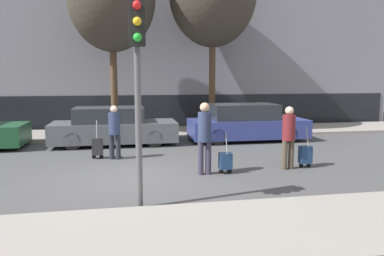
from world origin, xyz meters
TOP-DOWN VIEW (x-y plane):
  - ground_plane at (0.00, 0.00)m, footprint 80.00×80.00m
  - sidewalk_near at (0.00, -3.75)m, footprint 28.00×2.50m
  - sidewalk_far at (0.00, 7.00)m, footprint 28.00×3.00m
  - building_facade at (0.00, 10.71)m, footprint 28.00×3.08m
  - parked_car_1 at (-0.56, 4.72)m, footprint 4.50×1.75m
  - parked_car_2 at (4.54, 4.69)m, footprint 4.54×1.77m
  - pedestrian_left at (-0.46, 2.21)m, footprint 0.34×0.34m
  - trolley_left at (-0.99, 2.38)m, footprint 0.34×0.29m
  - pedestrian_center at (1.82, -0.05)m, footprint 0.35×0.34m
  - trolley_center at (2.37, -0.06)m, footprint 0.34×0.29m
  - pedestrian_right at (4.15, 0.10)m, footprint 0.35×0.34m
  - trolley_right at (4.70, 0.17)m, footprint 0.34×0.29m
  - traffic_light at (0.08, -2.36)m, footprint 0.28×0.47m
  - parked_bicycle at (3.79, 7.23)m, footprint 1.77×0.06m

SIDE VIEW (x-z plane):
  - ground_plane at x=0.00m, z-range 0.00..0.00m
  - sidewalk_near at x=0.00m, z-range 0.00..0.12m
  - sidewalk_far at x=0.00m, z-range 0.00..0.12m
  - trolley_center at x=2.37m, z-range -0.21..0.86m
  - trolley_right at x=4.70m, z-range -0.21..0.92m
  - trolley_left at x=-0.99m, z-range -0.21..0.97m
  - parked_bicycle at x=3.79m, z-range 0.01..0.97m
  - parked_car_1 at x=-0.56m, z-range -0.04..1.34m
  - parked_car_2 at x=4.54m, z-range -0.05..1.39m
  - pedestrian_left at x=-0.46m, z-range 0.11..1.73m
  - pedestrian_right at x=4.15m, z-range 0.11..1.81m
  - pedestrian_center at x=1.82m, z-range 0.13..1.97m
  - traffic_light at x=0.08m, z-range 0.81..4.61m
  - building_facade at x=0.00m, z-range -0.01..10.52m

